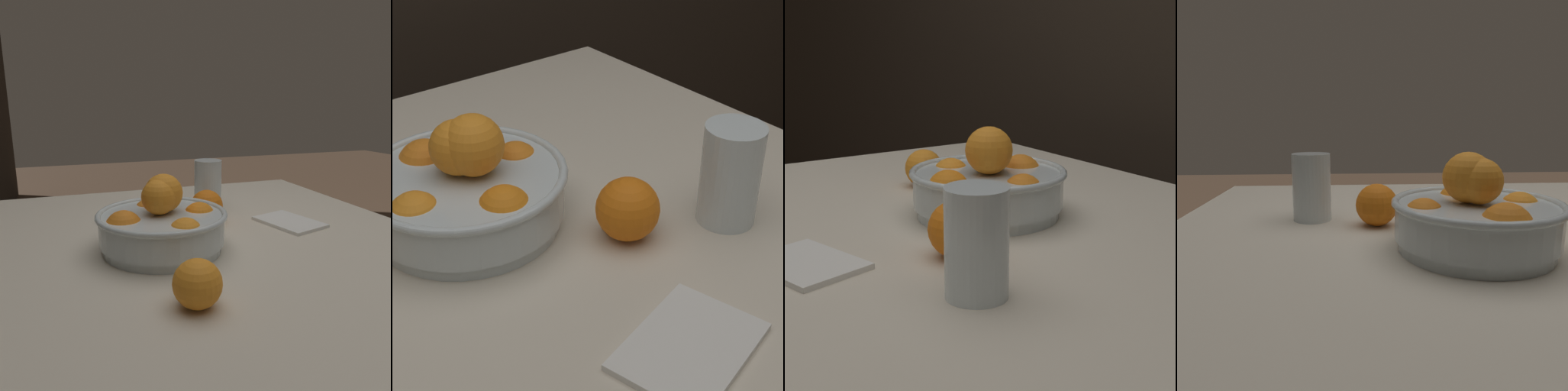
# 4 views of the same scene
# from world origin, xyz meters

# --- Properties ---
(dining_table) EXTENTS (1.16, 1.07, 0.75)m
(dining_table) POSITION_xyz_m (0.00, 0.00, 0.67)
(dining_table) COLOR beige
(dining_table) RESTS_ON ground_plane
(fruit_bowl) EXTENTS (0.27, 0.27, 0.16)m
(fruit_bowl) POSITION_xyz_m (0.02, 0.09, 0.80)
(fruit_bowl) COLOR silver
(fruit_bowl) RESTS_ON dining_table
(juice_glass) EXTENTS (0.08, 0.08, 0.14)m
(juice_glass) POSITION_xyz_m (0.30, -0.12, 0.81)
(juice_glass) COLOR #F4A314
(juice_glass) RESTS_ON dining_table
(orange_loose_near_bowl) EXTENTS (0.08, 0.08, 0.08)m
(orange_loose_near_bowl) POSITION_xyz_m (0.17, -0.06, 0.79)
(orange_loose_near_bowl) COLOR orange
(orange_loose_near_bowl) RESTS_ON dining_table
(napkin) EXTENTS (0.18, 0.15, 0.01)m
(napkin) POSITION_xyz_m (0.09, -0.25, 0.75)
(napkin) COLOR white
(napkin) RESTS_ON dining_table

